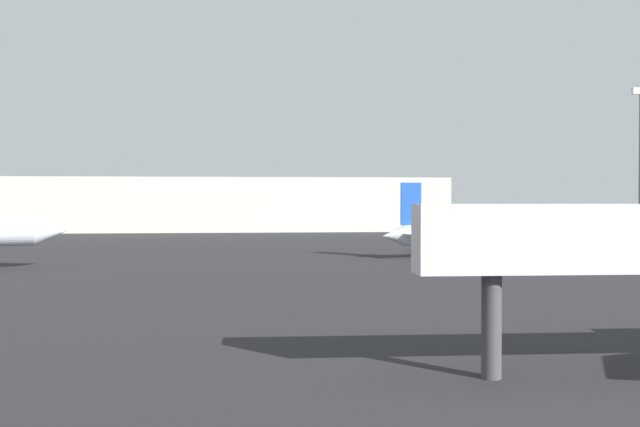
% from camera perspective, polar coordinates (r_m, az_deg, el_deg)
% --- Properties ---
extents(airplane_distant, '(23.85, 17.10, 7.97)m').
position_cam_1_polar(airplane_distant, '(80.90, 12.65, -1.61)').
color(airplane_distant, silver).
rests_on(airplane_distant, ground_plane).
extents(terminal_building, '(86.47, 24.52, 10.40)m').
position_cam_1_polar(terminal_building, '(148.98, -7.35, 0.71)').
color(terminal_building, beige).
rests_on(terminal_building, ground_plane).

